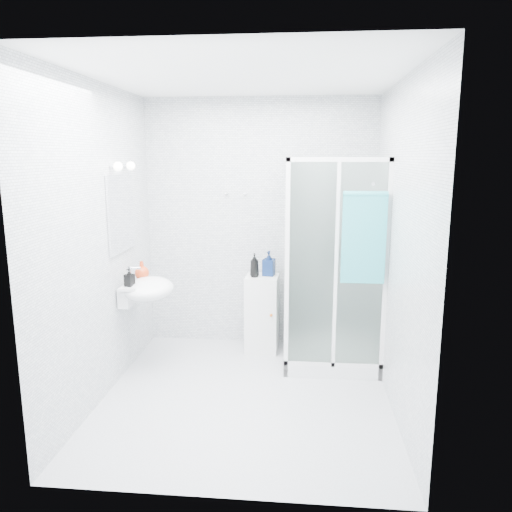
# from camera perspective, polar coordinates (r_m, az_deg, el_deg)

# --- Properties ---
(room) EXTENTS (2.40, 2.60, 2.60)m
(room) POSITION_cam_1_polar(r_m,az_deg,el_deg) (3.99, -1.19, 1.14)
(room) COLOR silver
(room) RESTS_ON ground
(shower_enclosure) EXTENTS (0.90, 0.95, 2.00)m
(shower_enclosure) POSITION_cam_1_polar(r_m,az_deg,el_deg) (4.93, 7.71, -7.21)
(shower_enclosure) COLOR silver
(shower_enclosure) RESTS_ON ground
(wall_basin) EXTENTS (0.46, 0.56, 0.35)m
(wall_basin) POSITION_cam_1_polar(r_m,az_deg,el_deg) (4.74, -12.46, -3.72)
(wall_basin) COLOR silver
(wall_basin) RESTS_ON ground
(mirror) EXTENTS (0.02, 0.60, 0.70)m
(mirror) POSITION_cam_1_polar(r_m,az_deg,el_deg) (4.68, -15.16, 4.73)
(mirror) COLOR white
(mirror) RESTS_ON room
(vanity_lights) EXTENTS (0.10, 0.40, 0.08)m
(vanity_lights) POSITION_cam_1_polar(r_m,az_deg,el_deg) (4.64, -14.85, 9.89)
(vanity_lights) COLOR silver
(vanity_lights) RESTS_ON room
(wall_hooks) EXTENTS (0.23, 0.06, 0.03)m
(wall_hooks) POSITION_cam_1_polar(r_m,az_deg,el_deg) (5.22, -2.35, 7.09)
(wall_hooks) COLOR silver
(wall_hooks) RESTS_ON room
(storage_cabinet) EXTENTS (0.34, 0.36, 0.80)m
(storage_cabinet) POSITION_cam_1_polar(r_m,az_deg,el_deg) (5.22, 0.69, -6.59)
(storage_cabinet) COLOR white
(storage_cabinet) RESTS_ON ground
(hand_towel) EXTENTS (0.37, 0.05, 0.79)m
(hand_towel) POSITION_cam_1_polar(r_m,az_deg,el_deg) (4.35, 12.23, 2.29)
(hand_towel) COLOR teal
(hand_towel) RESTS_ON shower_enclosure
(shampoo_bottle_a) EXTENTS (0.11, 0.11, 0.24)m
(shampoo_bottle_a) POSITION_cam_1_polar(r_m,az_deg,el_deg) (5.05, -0.17, -1.06)
(shampoo_bottle_a) COLOR black
(shampoo_bottle_a) RESTS_ON storage_cabinet
(shampoo_bottle_b) EXTENTS (0.14, 0.14, 0.25)m
(shampoo_bottle_b) POSITION_cam_1_polar(r_m,az_deg,el_deg) (5.11, 1.48, -0.85)
(shampoo_bottle_b) COLOR #0C1F49
(shampoo_bottle_b) RESTS_ON storage_cabinet
(soap_dispenser_orange) EXTENTS (0.17, 0.17, 0.17)m
(soap_dispenser_orange) POSITION_cam_1_polar(r_m,az_deg,el_deg) (4.84, -12.92, -1.57)
(soap_dispenser_orange) COLOR #BA3915
(soap_dispenser_orange) RESTS_ON wall_basin
(soap_dispenser_black) EXTENTS (0.09, 0.09, 0.16)m
(soap_dispenser_black) POSITION_cam_1_polar(r_m,az_deg,el_deg) (4.60, -14.27, -2.39)
(soap_dispenser_black) COLOR black
(soap_dispenser_black) RESTS_ON wall_basin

